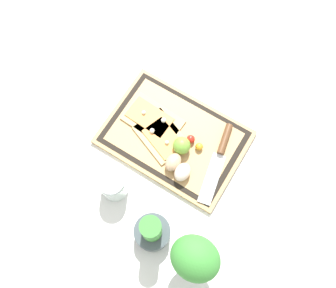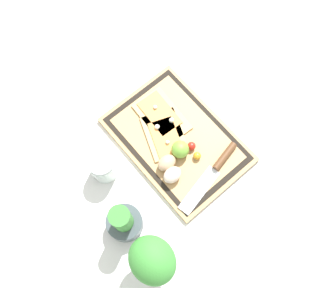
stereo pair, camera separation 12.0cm
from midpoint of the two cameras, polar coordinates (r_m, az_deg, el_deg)
ground_plane at (r=1.25m, az=-1.83°, el=0.44°), size 6.00×6.00×0.00m
cutting_board at (r=1.24m, az=-1.84°, el=0.59°), size 0.43×0.30×0.02m
pizza_slice_near at (r=1.25m, az=-5.03°, el=3.22°), size 0.19×0.12×0.02m
pizza_slice_far at (r=1.22m, az=-3.76°, el=0.68°), size 0.19×0.16×0.02m
knife at (r=1.21m, az=4.96°, el=-1.32°), size 0.08×0.26×0.02m
egg_brown at (r=1.18m, az=-2.13°, el=-3.11°), size 0.04×0.06×0.04m
egg_pink at (r=1.17m, az=-0.81°, el=-4.53°), size 0.04×0.06×0.04m
lime at (r=1.19m, az=-0.86°, el=-0.66°), size 0.05×0.05×0.05m
cherry_tomato_red at (r=1.21m, az=0.51°, el=0.30°), size 0.03×0.03×0.03m
cherry_tomato_yellow at (r=1.20m, az=1.74°, el=-0.82°), size 0.02×0.02×0.02m
herb_pot at (r=1.13m, az=-5.45°, el=-12.98°), size 0.10×0.10×0.18m
sauce_jar at (r=1.18m, az=-10.81°, el=-6.33°), size 0.08×0.08×0.10m
herb_glass at (r=1.06m, az=0.55°, el=-16.83°), size 0.13×0.12×0.20m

